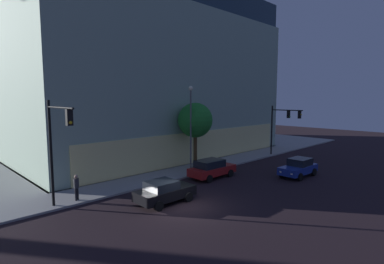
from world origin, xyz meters
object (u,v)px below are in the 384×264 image
object	(u,v)px
car_blue	(299,167)
street_lamp_sidewalk	(191,118)
sidewalk_tree	(195,120)
car_black	(164,191)
car_red	(211,168)
traffic_light_far_corner	(283,121)
traffic_light_near_corner	(57,138)
pedestrian_waiting	(76,185)
modern_building	(131,78)

from	to	relation	value
car_blue	street_lamp_sidewalk	bearing A→B (deg)	127.47
sidewalk_tree	car_black	xyz separation A→B (m)	(-8.77, -5.79, -4.16)
sidewalk_tree	car_red	bearing A→B (deg)	-112.60
street_lamp_sidewalk	car_black	xyz separation A→B (m)	(-7.30, -4.93, -4.49)
traffic_light_far_corner	street_lamp_sidewalk	distance (m)	13.88
traffic_light_near_corner	pedestrian_waiting	distance (m)	4.09
pedestrian_waiting	car_red	world-z (taller)	pedestrian_waiting
traffic_light_near_corner	car_black	bearing A→B (deg)	-27.64
modern_building	traffic_light_far_corner	bearing A→B (deg)	-61.70
traffic_light_far_corner	traffic_light_near_corner	bearing A→B (deg)	179.26
traffic_light_near_corner	traffic_light_far_corner	xyz separation A→B (m)	(26.91, -0.35, -0.33)
traffic_light_far_corner	car_red	distance (m)	14.19
modern_building	street_lamp_sidewalk	xyz separation A→B (m)	(-3.87, -16.06, -4.84)
sidewalk_tree	car_blue	size ratio (longest dim) A/B	1.53
sidewalk_tree	car_black	distance (m)	11.31
street_lamp_sidewalk	sidewalk_tree	xyz separation A→B (m)	(1.47, 0.87, -0.32)
modern_building	traffic_light_near_corner	world-z (taller)	modern_building
traffic_light_near_corner	modern_building	bearing A→B (deg)	46.31
traffic_light_near_corner	pedestrian_waiting	xyz separation A→B (m)	(1.62, 1.25, -3.54)
traffic_light_far_corner	sidewalk_tree	world-z (taller)	sidewalk_tree
car_red	pedestrian_waiting	bearing A→B (deg)	169.32
sidewalk_tree	street_lamp_sidewalk	bearing A→B (deg)	-149.51
pedestrian_waiting	car_blue	distance (m)	19.27
street_lamp_sidewalk	pedestrian_waiting	world-z (taller)	street_lamp_sidewalk
car_black	modern_building	bearing A→B (deg)	61.98
modern_building	car_blue	size ratio (longest dim) A/B	7.58
modern_building	sidewalk_tree	xyz separation A→B (m)	(-2.40, -15.19, -5.17)
modern_building	pedestrian_waiting	distance (m)	24.41
sidewalk_tree	pedestrian_waiting	world-z (taller)	sidewalk_tree
street_lamp_sidewalk	car_blue	size ratio (longest dim) A/B	1.90
modern_building	car_blue	bearing A→B (deg)	-84.56
traffic_light_far_corner	car_black	size ratio (longest dim) A/B	1.45
car_black	car_red	xyz separation A→B (m)	(7.26, 2.17, 0.06)
traffic_light_far_corner	car_blue	bearing A→B (deg)	-142.03
sidewalk_tree	car_red	distance (m)	5.68
modern_building	sidewalk_tree	world-z (taller)	modern_building
traffic_light_near_corner	pedestrian_waiting	world-z (taller)	traffic_light_near_corner
sidewalk_tree	car_blue	world-z (taller)	sidewalk_tree
modern_building	pedestrian_waiting	xyz separation A→B (m)	(-15.47, -16.64, -8.92)
modern_building	traffic_light_near_corner	xyz separation A→B (m)	(-17.09, -17.89, -5.37)
modern_building	traffic_light_far_corner	xyz separation A→B (m)	(9.82, -18.23, -5.70)
car_blue	traffic_light_near_corner	bearing A→B (deg)	162.22
street_lamp_sidewalk	sidewalk_tree	distance (m)	1.74
sidewalk_tree	car_black	bearing A→B (deg)	-146.56
traffic_light_near_corner	street_lamp_sidewalk	xyz separation A→B (m)	(13.22, 1.83, 0.53)
car_red	car_blue	bearing A→B (deg)	-40.40
modern_building	traffic_light_near_corner	distance (m)	25.31
traffic_light_far_corner	street_lamp_sidewalk	bearing A→B (deg)	170.98
traffic_light_near_corner	street_lamp_sidewalk	size ratio (longest dim) A/B	0.85
traffic_light_far_corner	car_red	size ratio (longest dim) A/B	1.33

